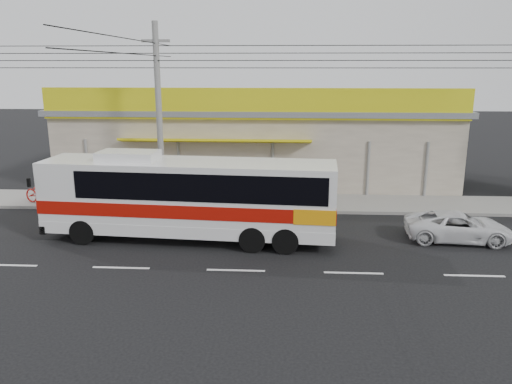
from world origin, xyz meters
The scene contains 9 objects.
ground centered at (0.00, 0.00, 0.00)m, with size 120.00×120.00×0.00m, color black.
sidewalk centered at (0.00, 6.00, 0.07)m, with size 30.00×3.20×0.15m, color gray.
lane_markings centered at (0.00, -2.50, 0.00)m, with size 50.00×0.12×0.01m, color silver, non-canonical shape.
storefront_building centered at (-0.01, 11.54, 2.30)m, with size 22.60×9.20×5.70m.
coach_bus centered at (-1.96, 0.53, 1.90)m, with size 11.65×3.27×3.55m.
motorbike_red centered at (-10.31, 4.88, 0.70)m, with size 0.73×2.09×1.10m, color #970F0B.
motorbike_dark centered at (-8.99, 5.15, 0.73)m, with size 0.54×1.93×1.16m, color black.
white_car centered at (8.59, 1.03, 0.57)m, with size 1.90×4.13×1.15m, color silver.
utility_pole centered at (-4.37, 5.29, 7.24)m, with size 34.00×14.00×8.78m.
Camera 1 is at (1.58, -18.31, 6.83)m, focal length 35.00 mm.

